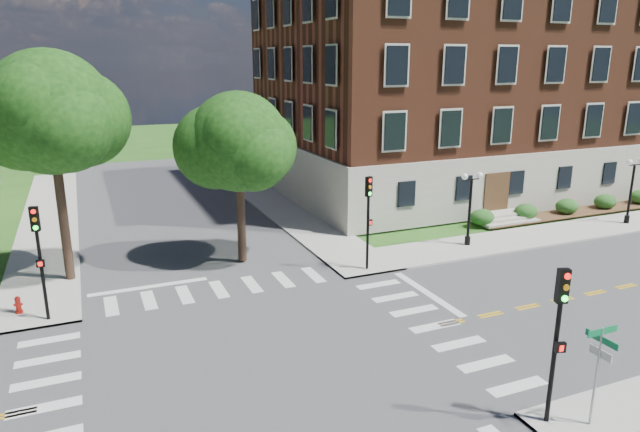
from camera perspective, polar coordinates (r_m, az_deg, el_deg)
name	(u,v)px	position (r m, az deg, el deg)	size (l,w,h in m)	color
ground	(266,362)	(21.18, -5.47, -14.33)	(160.00, 160.00, 0.00)	#245618
road_ew	(266,362)	(21.18, -5.47, -14.32)	(90.00, 12.00, 0.01)	#3D3D3F
road_ns	(266,362)	(21.18, -5.47, -14.31)	(12.00, 90.00, 0.01)	#3D3D3F
sidewalk_ne	(409,213)	(40.31, 8.88, 0.26)	(34.00, 34.00, 0.12)	#9E9B93
crosswalk_east	(435,327)	(24.02, 11.43, -10.78)	(2.20, 10.20, 0.02)	silver
stop_bar_east	(427,293)	(27.10, 10.69, -7.62)	(0.40, 5.50, 0.00)	silver
main_building	(461,86)	(49.32, 13.93, 12.51)	(30.60, 22.40, 16.50)	#B9B5A3
shrub_row	(585,213)	(44.29, 24.99, 0.27)	(18.00, 2.00, 1.30)	#224B19
tree_c	(50,113)	(28.88, -25.37, 9.30)	(5.67, 5.67, 10.87)	#2F2217
tree_d	(238,142)	(29.32, -8.18, 7.32)	(5.09, 5.09, 8.87)	#2F2217
traffic_signal_se	(558,327)	(17.74, 22.71, -10.17)	(0.37, 0.43, 4.80)	black
traffic_signal_ne	(368,211)	(28.46, 4.86, 0.51)	(0.38, 0.44, 4.80)	black
traffic_signal_nw	(39,249)	(25.36, -26.31, -2.96)	(0.36, 0.42, 4.80)	black
twin_lamp_west	(470,204)	(33.42, 14.77, 1.13)	(1.36, 0.36, 4.23)	black
twin_lamp_east	(632,187)	(41.87, 28.70, 2.56)	(1.36, 0.36, 4.23)	black
street_sign_pole	(599,357)	(18.48, 26.13, -12.56)	(1.10, 1.10, 3.10)	gray
fire_hydrant	(18,305)	(27.44, -27.94, -7.89)	(0.35, 0.35, 0.75)	maroon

